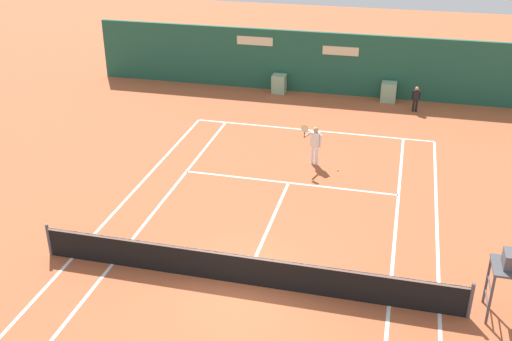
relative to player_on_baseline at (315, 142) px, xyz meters
The scene contains 6 objects.
ground_plane 7.72m from the player_on_baseline, 94.90° to the right, with size 80.00×80.00×0.01m.
tennis_net 8.25m from the player_on_baseline, 94.56° to the right, with size 12.10×0.10×1.07m.
sponsor_back_wall 8.80m from the player_on_baseline, 94.16° to the left, with size 25.00×1.02×3.16m.
player_on_baseline is the anchor object (origin of this frame).
ball_kid_centre_post 8.00m from the player_on_baseline, 62.05° to the left, with size 0.42×0.17×1.24m.
tennis_ball_near_service_line 1.39m from the player_on_baseline, 19.12° to the right, with size 0.07×0.07×0.07m, color #CCE033.
Camera 1 is at (3.74, -13.57, 10.38)m, focal length 43.15 mm.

